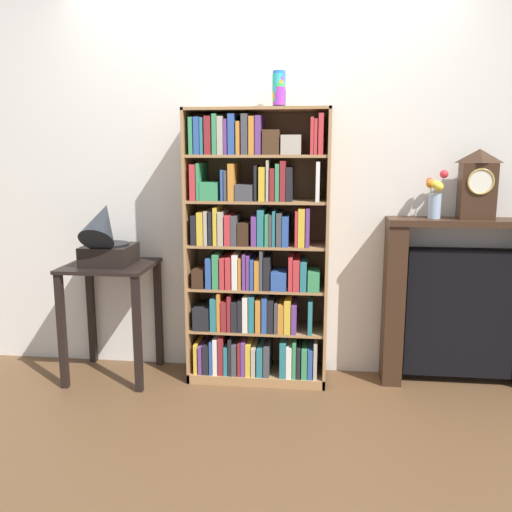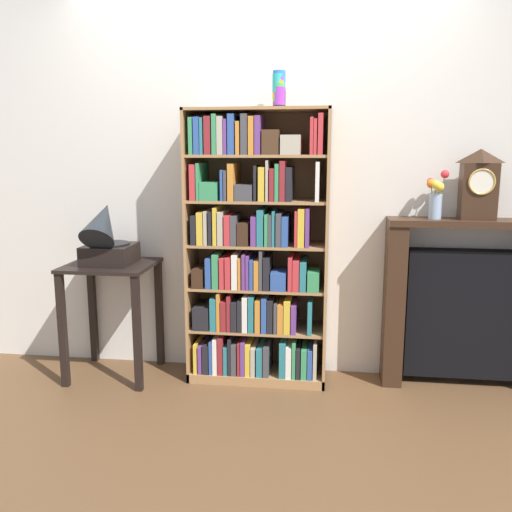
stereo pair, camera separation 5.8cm
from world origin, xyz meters
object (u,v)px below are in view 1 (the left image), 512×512
(gramophone, at_px, (105,238))
(flower_vase, at_px, (435,196))
(side_table_left, at_px, (111,293))
(fireplace_mantel, at_px, (466,304))
(mantel_clock, at_px, (478,184))
(bookshelf, at_px, (254,257))
(cup_stack, at_px, (279,90))

(gramophone, distance_m, flower_vase, 2.07)
(gramophone, bearing_deg, flower_vase, 5.03)
(side_table_left, distance_m, flower_vase, 2.15)
(fireplace_mantel, xyz_separation_m, flower_vase, (-0.24, -0.02, 0.69))
(mantel_clock, bearing_deg, fireplace_mantel, 106.80)
(bookshelf, bearing_deg, flower_vase, 2.82)
(fireplace_mantel, bearing_deg, mantel_clock, -73.20)
(cup_stack, height_order, side_table_left, cup_stack)
(cup_stack, distance_m, mantel_clock, 1.33)
(mantel_clock, xyz_separation_m, flower_vase, (-0.24, -0.00, -0.07))
(cup_stack, relative_size, fireplace_mantel, 0.21)
(gramophone, distance_m, mantel_clock, 2.32)
(bookshelf, distance_m, side_table_left, 0.97)
(bookshelf, height_order, cup_stack, cup_stack)
(fireplace_mantel, bearing_deg, side_table_left, -176.17)
(bookshelf, relative_size, gramophone, 3.77)
(bookshelf, xyz_separation_m, flower_vase, (1.11, 0.05, 0.40))
(mantel_clock, relative_size, flower_vase, 1.42)
(cup_stack, xyz_separation_m, flower_vase, (0.96, 0.02, -0.64))
(mantel_clock, bearing_deg, cup_stack, -179.09)
(mantel_clock, bearing_deg, gramophone, -175.47)
(side_table_left, distance_m, fireplace_mantel, 2.29)
(cup_stack, distance_m, side_table_left, 1.68)
(gramophone, bearing_deg, mantel_clock, 4.53)
(bookshelf, distance_m, fireplace_mantel, 1.38)
(fireplace_mantel, xyz_separation_m, mantel_clock, (0.01, -0.02, 0.76))
(cup_stack, bearing_deg, fireplace_mantel, 1.97)
(cup_stack, bearing_deg, mantel_clock, 0.91)
(bookshelf, distance_m, mantel_clock, 1.43)
(fireplace_mantel, bearing_deg, gramophone, -174.90)
(bookshelf, bearing_deg, cup_stack, 14.17)
(bookshelf, distance_m, gramophone, 0.95)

